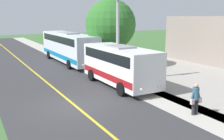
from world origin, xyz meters
The scene contains 9 objects.
ground_plane centered at (0.00, 0.00, 0.00)m, with size 120.00×120.00×0.00m, color #3D6633.
road_surface centered at (0.00, 0.00, 0.00)m, with size 8.00×100.00×0.01m, color #333335.
sidewalk centered at (-5.20, 0.00, 0.00)m, with size 2.40×100.00×0.01m, color #B2ADA3.
road_centre_line centered at (0.00, 0.00, 0.01)m, with size 0.16×100.00×0.00m, color gold.
shuttle_bus_front centered at (-4.54, -2.60, 1.63)m, with size 2.74×7.55×2.96m.
transit_bus_rear centered at (-4.53, -13.69, 1.80)m, with size 2.71×11.65×3.29m.
pedestrian_with_bags centered at (-5.02, 4.38, 0.91)m, with size 0.72×0.34×1.69m.
street_light_pole centered at (-4.88, -3.70, 4.50)m, with size 1.97×0.24×8.18m.
tree_curbside centered at (-7.40, -9.28, 4.21)m, with size 4.96×4.96×6.70m.
Camera 1 is at (5.08, 13.74, 5.13)m, focal length 42.21 mm.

